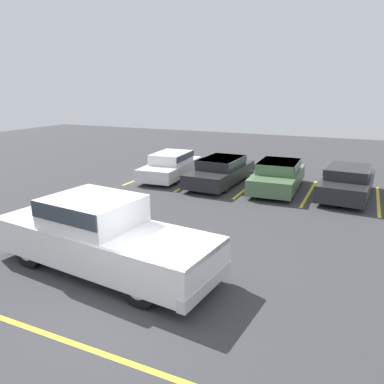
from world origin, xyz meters
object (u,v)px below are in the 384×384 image
parked_sedan_b (221,170)px  parked_sedan_d (347,181)px  parked_sedan_a (171,164)px  wheel_stop_curb (248,172)px  traffic_cone (60,214)px  pickup_truck (104,235)px  parked_sedan_c (278,175)px

parked_sedan_b → parked_sedan_d: size_ratio=1.05×
parked_sedan_a → wheel_stop_curb: size_ratio=2.41×
parked_sedan_b → traffic_cone: size_ratio=10.28×
parked_sedan_d → wheel_stop_curb: (-4.96, 2.54, -0.59)m
parked_sedan_b → traffic_cone: 7.71m
parked_sedan_b → traffic_cone: bearing=-22.8°
pickup_truck → traffic_cone: pickup_truck is taller
traffic_cone → wheel_stop_curb: traffic_cone is taller
parked_sedan_c → traffic_cone: 9.21m
parked_sedan_c → parked_sedan_d: parked_sedan_c is taller
pickup_truck → parked_sedan_c: pickup_truck is taller
pickup_truck → parked_sedan_c: bearing=82.7°
parked_sedan_a → wheel_stop_curb: (3.23, 2.59, -0.59)m
parked_sedan_a → parked_sedan_b: 2.71m
parked_sedan_a → traffic_cone: (-0.53, -7.14, -0.46)m
parked_sedan_d → wheel_stop_curb: parked_sedan_d is taller
pickup_truck → parked_sedan_b: (-0.44, 9.30, -0.25)m
parked_sedan_d → traffic_cone: 11.30m
parked_sedan_a → pickup_truck: bearing=14.2°
wheel_stop_curb → parked_sedan_d: bearing=-27.2°
pickup_truck → parked_sedan_d: size_ratio=1.34×
traffic_cone → parked_sedan_d: bearing=39.5°
parked_sedan_b → wheel_stop_curb: bearing=171.3°
parked_sedan_b → wheel_stop_curb: (0.52, 2.73, -0.58)m
parked_sedan_b → pickup_truck: bearing=4.8°
parked_sedan_a → parked_sedan_b: bearing=82.7°
pickup_truck → parked_sedan_b: pickup_truck is taller
parked_sedan_b → parked_sedan_c: (2.65, 0.09, 0.01)m
wheel_stop_curb → pickup_truck: bearing=-90.4°
wheel_stop_curb → parked_sedan_b: bearing=-100.8°
parked_sedan_a → traffic_cone: parked_sedan_a is taller
parked_sedan_c → wheel_stop_curb: parked_sedan_c is taller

